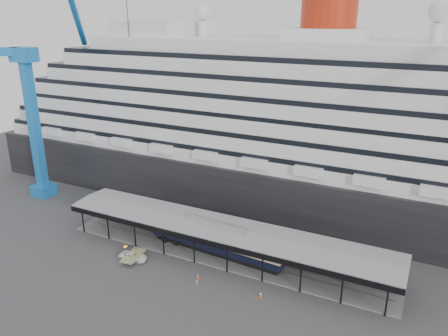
% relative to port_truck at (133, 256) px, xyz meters
% --- Properties ---
extents(ground, '(200.00, 200.00, 0.00)m').
position_rel_port_truck_xyz_m(ground, '(12.07, 2.77, -0.63)').
color(ground, '#3E3E41').
rests_on(ground, ground).
extents(cruise_ship, '(130.00, 30.00, 43.90)m').
position_rel_port_truck_xyz_m(cruise_ship, '(12.12, 34.77, 17.72)').
color(cruise_ship, black).
rests_on(cruise_ship, ground).
extents(platform_canopy, '(56.00, 9.18, 5.30)m').
position_rel_port_truck_xyz_m(platform_canopy, '(12.07, 7.77, 1.73)').
color(platform_canopy, slate).
rests_on(platform_canopy, ground).
extents(crane_blue, '(22.63, 19.19, 47.60)m').
position_rel_port_truck_xyz_m(crane_blue, '(-33.05, 13.39, 19.32)').
color(crane_blue, blue).
rests_on(crane_blue, ground).
extents(port_truck, '(4.79, 2.67, 1.27)m').
position_rel_port_truck_xyz_m(port_truck, '(0.00, 0.00, 0.00)').
color(port_truck, white).
rests_on(port_truck, ground).
extents(pullman_carriage, '(24.04, 4.71, 23.45)m').
position_rel_port_truck_xyz_m(pullman_carriage, '(11.03, 7.77, 2.20)').
color(pullman_carriage, black).
rests_on(pullman_carriage, ground).
extents(traffic_cone_left, '(0.47, 0.47, 0.77)m').
position_rel_port_truck_xyz_m(traffic_cone_left, '(11.86, 0.14, -0.25)').
color(traffic_cone_left, '#DA460C').
rests_on(traffic_cone_left, ground).
extents(traffic_cone_mid, '(0.44, 0.44, 0.66)m').
position_rel_port_truck_xyz_m(traffic_cone_mid, '(12.35, -1.04, -0.31)').
color(traffic_cone_mid, orange).
rests_on(traffic_cone_mid, ground).
extents(traffic_cone_right, '(0.49, 0.49, 0.84)m').
position_rel_port_truck_xyz_m(traffic_cone_right, '(21.97, 0.06, -0.21)').
color(traffic_cone_right, '#DB5D0C').
rests_on(traffic_cone_right, ground).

